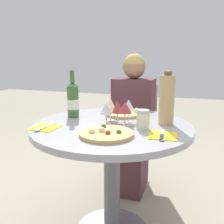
# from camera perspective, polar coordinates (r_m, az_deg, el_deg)

# --- Properties ---
(dining_table) EXTENTS (1.00, 1.00, 0.78)m
(dining_table) POSITION_cam_1_polar(r_m,az_deg,el_deg) (1.61, -0.05, -8.50)
(dining_table) COLOR slate
(dining_table) RESTS_ON ground_plane
(chair_behind_diner) EXTENTS (0.38, 0.38, 0.93)m
(chair_behind_diner) POSITION_cam_1_polar(r_m,az_deg,el_deg) (2.43, 5.19, -4.93)
(chair_behind_diner) COLOR #ADADB2
(chair_behind_diner) RESTS_ON ground_plane
(seated_diner) EXTENTS (0.37, 0.46, 1.21)m
(seated_diner) POSITION_cam_1_polar(r_m,az_deg,el_deg) (2.27, 4.37, -3.74)
(seated_diner) COLOR #512D33
(seated_diner) RESTS_ON ground_plane
(pizza_large) EXTENTS (0.29, 0.29, 0.04)m
(pizza_large) POSITION_cam_1_polar(r_m,az_deg,el_deg) (1.34, -1.34, -4.92)
(pizza_large) COLOR tan
(pizza_large) RESTS_ON dining_table
(pizza_small_far) EXTENTS (0.27, 0.27, 0.05)m
(pizza_small_far) POSITION_cam_1_polar(r_m,az_deg,el_deg) (1.80, 2.65, -0.31)
(pizza_small_far) COLOR tan
(pizza_small_far) RESTS_ON dining_table
(wine_bottle) EXTENTS (0.08, 0.08, 0.32)m
(wine_bottle) POSITION_cam_1_polar(r_m,az_deg,el_deg) (1.74, -8.92, 2.76)
(wine_bottle) COLOR #38602D
(wine_bottle) RESTS_ON dining_table
(tall_carafe) EXTENTS (0.09, 0.09, 0.33)m
(tall_carafe) POSITION_cam_1_polar(r_m,az_deg,el_deg) (1.55, 12.41, 2.74)
(tall_carafe) COLOR tan
(tall_carafe) RESTS_ON dining_table
(sugar_shaker) EXTENTS (0.08, 0.08, 0.11)m
(sugar_shaker) POSITION_cam_1_polar(r_m,az_deg,el_deg) (1.45, 7.09, -1.73)
(sugar_shaker) COLOR silver
(sugar_shaker) RESTS_ON dining_table
(wine_glass_back_right) EXTENTS (0.08, 0.08, 0.15)m
(wine_glass_back_right) POSITION_cam_1_polar(r_m,az_deg,el_deg) (1.58, 3.80, 1.53)
(wine_glass_back_right) COLOR silver
(wine_glass_back_right) RESTS_ON dining_table
(wine_glass_center) EXTENTS (0.07, 0.07, 0.15)m
(wine_glass_center) POSITION_cam_1_polar(r_m,az_deg,el_deg) (1.56, 1.24, 1.15)
(wine_glass_center) COLOR silver
(wine_glass_center) RESTS_ON dining_table
(wine_glass_front_left) EXTENTS (0.08, 0.08, 0.14)m
(wine_glass_front_left) POSITION_cam_1_polar(r_m,az_deg,el_deg) (1.54, -1.39, 0.78)
(wine_glass_front_left) COLOR silver
(wine_glass_front_left) RESTS_ON dining_table
(wine_glass_back_left) EXTENTS (0.08, 0.08, 0.15)m
(wine_glass_back_left) POSITION_cam_1_polar(r_m,az_deg,el_deg) (1.62, -0.36, 1.73)
(wine_glass_back_left) COLOR silver
(wine_glass_back_left) RESTS_ON dining_table
(wine_glass_front_right) EXTENTS (0.08, 0.08, 0.15)m
(wine_glass_front_right) POSITION_cam_1_polar(r_m,az_deg,el_deg) (1.50, 2.97, 0.94)
(wine_glass_front_right) COLOR silver
(wine_glass_front_right) RESTS_ON dining_table
(place_setting_left) EXTENTS (0.16, 0.19, 0.01)m
(place_setting_left) POSITION_cam_1_polar(r_m,az_deg,el_deg) (1.53, -15.07, -3.44)
(place_setting_left) COLOR yellow
(place_setting_left) RESTS_ON dining_table
(place_setting_right) EXTENTS (0.16, 0.19, 0.01)m
(place_setting_right) POSITION_cam_1_polar(r_m,az_deg,el_deg) (1.36, 11.51, -5.29)
(place_setting_right) COLOR yellow
(place_setting_right) RESTS_ON dining_table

